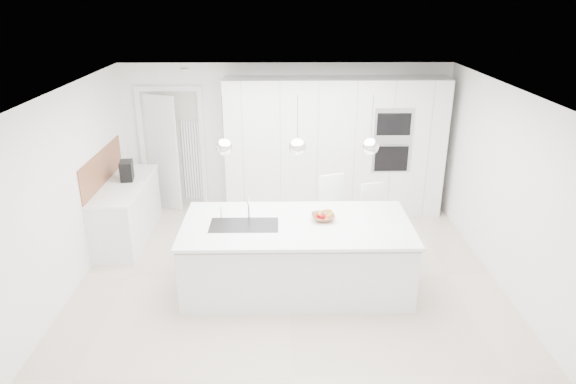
{
  "coord_description": "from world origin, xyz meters",
  "views": [
    {
      "loc": [
        -0.1,
        -6.02,
        3.58
      ],
      "look_at": [
        0.0,
        0.3,
        1.1
      ],
      "focal_mm": 32.0,
      "sensor_mm": 36.0,
      "label": 1
    }
  ],
  "objects_px": {
    "bar_stool_left": "(331,218)",
    "bar_stool_right": "(372,222)",
    "fruit_bowl": "(323,217)",
    "espresso_machine": "(127,171)",
    "island_base": "(297,259)"
  },
  "relations": [
    {
      "from": "espresso_machine",
      "to": "bar_stool_left",
      "type": "height_order",
      "value": "espresso_machine"
    },
    {
      "from": "island_base",
      "to": "espresso_machine",
      "type": "height_order",
      "value": "espresso_machine"
    },
    {
      "from": "fruit_bowl",
      "to": "espresso_machine",
      "type": "distance_m",
      "value": 3.24
    },
    {
      "from": "island_base",
      "to": "espresso_machine",
      "type": "distance_m",
      "value": 3.09
    },
    {
      "from": "island_base",
      "to": "bar_stool_left",
      "type": "bearing_deg",
      "value": 59.25
    },
    {
      "from": "island_base",
      "to": "bar_stool_right",
      "type": "height_order",
      "value": "bar_stool_right"
    },
    {
      "from": "espresso_machine",
      "to": "bar_stool_left",
      "type": "bearing_deg",
      "value": -23.48
    },
    {
      "from": "island_base",
      "to": "bar_stool_right",
      "type": "bearing_deg",
      "value": 37.88
    },
    {
      "from": "espresso_machine",
      "to": "bar_stool_right",
      "type": "distance_m",
      "value": 3.75
    },
    {
      "from": "fruit_bowl",
      "to": "espresso_machine",
      "type": "xyz_separation_m",
      "value": [
        -2.86,
        1.52,
        0.11
      ]
    },
    {
      "from": "bar_stool_left",
      "to": "bar_stool_right",
      "type": "distance_m",
      "value": 0.59
    },
    {
      "from": "fruit_bowl",
      "to": "bar_stool_right",
      "type": "height_order",
      "value": "bar_stool_right"
    },
    {
      "from": "island_base",
      "to": "fruit_bowl",
      "type": "relative_size",
      "value": 9.55
    },
    {
      "from": "island_base",
      "to": "fruit_bowl",
      "type": "bearing_deg",
      "value": 22.64
    },
    {
      "from": "bar_stool_left",
      "to": "island_base",
      "type": "bearing_deg",
      "value": -141.75
    }
  ]
}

